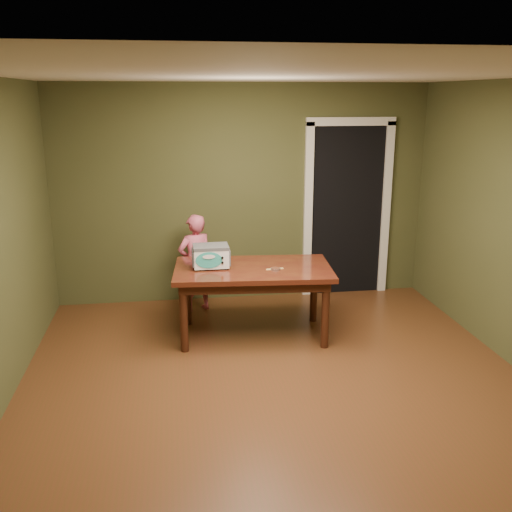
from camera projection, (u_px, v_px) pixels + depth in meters
The scene contains 8 objects.
floor at pixel (281, 395), 4.83m from camera, with size 5.00×5.00×0.00m, color #542C18.
room_shell at pixel (284, 196), 4.37m from camera, with size 4.52×5.02×2.61m.
doorway at pixel (340, 207), 7.38m from camera, with size 1.10×0.66×2.25m.
dining_table at pixel (253, 276), 5.87m from camera, with size 1.67×1.03×0.75m.
toy_oven at pixel (211, 256), 5.80m from camera, with size 0.38×0.26×0.23m.
baking_pan at pixel (276, 269), 5.75m from camera, with size 0.10×0.10×0.02m.
spatula at pixel (275, 269), 5.77m from camera, with size 0.18×0.03×0.01m, color #ECBF66.
child at pixel (195, 263), 6.60m from camera, with size 0.42×0.28×1.15m, color #D15673.
Camera 1 is at (-0.85, -4.25, 2.45)m, focal length 40.00 mm.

